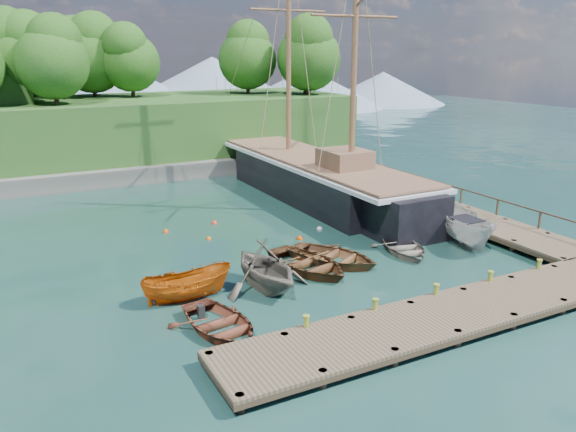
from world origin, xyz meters
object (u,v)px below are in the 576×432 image
motorboat_orange (188,300)px  cabin_boat_white (464,244)px  rowboat_1 (265,288)px  rowboat_2 (308,271)px  schooner (317,181)px  rowboat_4 (333,263)px  rowboat_3 (404,253)px  rowboat_0 (221,332)px

motorboat_orange → cabin_boat_white: bearing=-88.4°
rowboat_1 → rowboat_2: size_ratio=0.92×
motorboat_orange → schooner: 18.04m
rowboat_2 → rowboat_4: (1.57, 0.27, 0.00)m
rowboat_3 → rowboat_4: rowboat_4 is taller
rowboat_4 → schooner: (5.67, 11.39, 1.21)m
rowboat_2 → cabin_boat_white: bearing=-15.6°
rowboat_3 → motorboat_orange: motorboat_orange is taller
motorboat_orange → cabin_boat_white: size_ratio=0.73×
rowboat_4 → cabin_boat_white: cabin_boat_white is taller
rowboat_0 → motorboat_orange: bearing=84.9°
rowboat_0 → schooner: schooner is taller
rowboat_2 → schooner: size_ratio=0.16×
rowboat_2 → schooner: (7.24, 11.65, 1.21)m
rowboat_0 → rowboat_1: size_ratio=0.96×
rowboat_1 → schooner: (9.91, 12.59, 1.21)m
rowboat_2 → rowboat_4: 1.59m
rowboat_2 → cabin_boat_white: cabin_boat_white is taller
rowboat_0 → schooner: (13.08, 15.41, 1.21)m
rowboat_2 → rowboat_0: bearing=-159.3°
rowboat_3 → schooner: (1.65, 11.82, 1.21)m
rowboat_1 → cabin_boat_white: bearing=-3.4°
rowboat_1 → rowboat_3: 8.29m
rowboat_1 → rowboat_3: size_ratio=1.16×
cabin_boat_white → rowboat_1: bearing=-159.3°
rowboat_2 → rowboat_1: bearing=-172.8°
rowboat_1 → rowboat_2: (2.67, 0.94, 0.00)m
rowboat_2 → motorboat_orange: motorboat_orange is taller
rowboat_4 → schooner: size_ratio=0.16×
rowboat_4 → motorboat_orange: bearing=156.5°
rowboat_0 → schooner: bearing=41.0°
rowboat_3 → motorboat_orange: 11.64m
schooner → rowboat_1: bearing=-128.4°
rowboat_1 → motorboat_orange: size_ratio=1.15×
rowboat_2 → schooner: schooner is taller
rowboat_1 → schooner: schooner is taller
rowboat_3 → rowboat_4: (-4.02, 0.43, 0.00)m
rowboat_0 → rowboat_2: rowboat_2 is taller
rowboat_4 → cabin_boat_white: 7.86m
rowboat_4 → schooner: schooner is taller
rowboat_4 → rowboat_3: bearing=-35.2°
rowboat_2 → rowboat_3: (5.59, -0.16, 0.00)m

